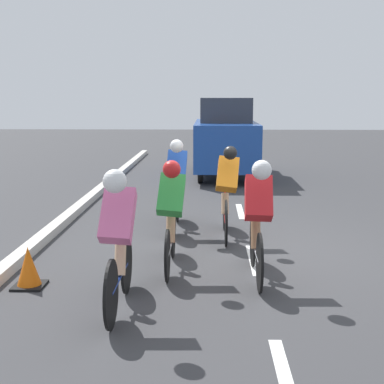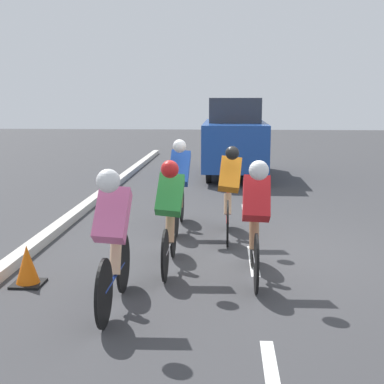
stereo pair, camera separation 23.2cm
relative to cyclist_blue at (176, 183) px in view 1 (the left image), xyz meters
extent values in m
plane|color=#38383A|center=(-1.17, 1.38, -0.81)|extent=(60.00, 60.00, 0.00)
cube|color=white|center=(-1.17, 4.85, -0.80)|extent=(0.12, 1.40, 0.01)
cube|color=white|center=(-1.17, 1.65, -0.80)|extent=(0.12, 1.40, 0.01)
cube|color=white|center=(-1.17, -1.55, -0.80)|extent=(0.12, 1.40, 0.01)
cube|color=beige|center=(2.03, 1.65, -0.74)|extent=(0.20, 28.10, 0.14)
cylinder|color=black|center=(0.01, -0.60, -0.46)|extent=(0.03, 0.70, 0.70)
cylinder|color=black|center=(0.01, 0.45, -0.46)|extent=(0.03, 0.70, 0.70)
cylinder|color=#B7B7BC|center=(0.01, -0.08, -0.46)|extent=(0.04, 1.05, 0.04)
cylinder|color=#B7B7BC|center=(0.01, -0.26, -0.25)|extent=(0.04, 0.04, 0.42)
cylinder|color=green|center=(0.01, -0.13, -0.36)|extent=(0.07, 0.07, 0.16)
cylinder|color=#9E704C|center=(0.01, -0.15, -0.28)|extent=(0.12, 0.23, 0.36)
cube|color=blue|center=(-0.01, 0.02, 0.25)|extent=(0.36, 0.50, 0.61)
sphere|color=white|center=(-0.03, 0.24, 0.64)|extent=(0.22, 0.22, 0.22)
cylinder|color=black|center=(-0.05, 1.55, -0.48)|extent=(0.03, 0.64, 0.64)
cylinder|color=black|center=(-0.05, 2.56, -0.48)|extent=(0.03, 0.64, 0.64)
cylinder|color=#B7B7BC|center=(-0.05, 2.06, -0.48)|extent=(0.04, 1.01, 0.04)
cylinder|color=#B7B7BC|center=(-0.05, 1.88, -0.27)|extent=(0.04, 0.04, 0.42)
cylinder|color=white|center=(-0.05, 2.01, -0.38)|extent=(0.07, 0.07, 0.16)
cylinder|color=tan|center=(-0.05, 1.98, -0.30)|extent=(0.12, 0.23, 0.36)
cube|color=green|center=(-0.07, 2.16, 0.19)|extent=(0.37, 0.46, 0.57)
sphere|color=red|center=(-0.09, 2.38, 0.55)|extent=(0.22, 0.22, 0.22)
cylinder|color=black|center=(-1.14, 1.90, -0.46)|extent=(0.03, 0.69, 0.69)
cylinder|color=black|center=(-1.14, 2.89, -0.46)|extent=(0.03, 0.69, 0.69)
cylinder|color=#B7B7BC|center=(-1.14, 2.40, -0.46)|extent=(0.04, 0.99, 0.04)
cylinder|color=#B7B7BC|center=(-1.14, 2.23, -0.25)|extent=(0.04, 0.04, 0.42)
cylinder|color=#1999D8|center=(-1.14, 2.35, -0.36)|extent=(0.07, 0.07, 0.16)
cylinder|color=#9E704C|center=(-1.14, 2.32, -0.28)|extent=(0.12, 0.23, 0.36)
cube|color=red|center=(-1.15, 2.50, 0.22)|extent=(0.34, 0.47, 0.56)
sphere|color=white|center=(-1.15, 2.72, 0.59)|extent=(0.23, 0.23, 0.23)
cylinder|color=black|center=(-0.81, -0.08, -0.45)|extent=(0.03, 0.71, 0.71)
cylinder|color=black|center=(-0.81, 0.96, -0.45)|extent=(0.03, 0.71, 0.71)
cylinder|color=red|center=(-0.81, 0.44, -0.45)|extent=(0.04, 1.04, 0.04)
cylinder|color=red|center=(-0.81, 0.26, -0.24)|extent=(0.04, 0.04, 0.42)
cylinder|color=white|center=(-0.81, 0.39, -0.35)|extent=(0.07, 0.07, 0.16)
cylinder|color=#DBAD84|center=(-0.81, 0.36, -0.27)|extent=(0.12, 0.23, 0.36)
cube|color=orange|center=(-0.84, 0.54, 0.23)|extent=(0.38, 0.47, 0.58)
sphere|color=black|center=(-0.87, 0.76, 0.59)|extent=(0.21, 0.21, 0.21)
cylinder|color=black|center=(0.39, 2.96, -0.46)|extent=(0.03, 0.69, 0.69)
cylinder|color=black|center=(0.39, 3.94, -0.46)|extent=(0.03, 0.69, 0.69)
cylinder|color=navy|center=(0.39, 3.45, -0.46)|extent=(0.04, 0.98, 0.04)
cylinder|color=navy|center=(0.39, 3.28, -0.25)|extent=(0.04, 0.04, 0.42)
cylinder|color=#1999D8|center=(0.39, 3.40, -0.36)|extent=(0.07, 0.07, 0.16)
cylinder|color=#DBAD84|center=(0.39, 3.37, -0.28)|extent=(0.12, 0.23, 0.36)
cube|color=pink|center=(0.37, 3.55, 0.24)|extent=(0.35, 0.48, 0.59)
sphere|color=white|center=(0.36, 3.77, 0.62)|extent=(0.23, 0.23, 0.23)
cylinder|color=black|center=(-1.68, -5.11, -0.49)|extent=(0.14, 0.64, 0.64)
cylinder|color=black|center=(-0.32, -5.11, -0.49)|extent=(0.14, 0.64, 0.64)
cylinder|color=black|center=(-1.68, -7.68, -0.49)|extent=(0.14, 0.64, 0.64)
cylinder|color=black|center=(-0.32, -7.68, -0.49)|extent=(0.14, 0.64, 0.64)
cube|color=#1E479E|center=(-1.00, -6.40, 0.12)|extent=(1.70, 4.15, 1.22)
cube|color=#2D333D|center=(-1.00, -6.60, 1.07)|extent=(1.39, 2.28, 0.67)
cube|color=black|center=(1.58, 2.82, -0.79)|extent=(0.36, 0.36, 0.03)
cone|color=orange|center=(1.58, 2.82, -0.55)|extent=(0.28, 0.28, 0.46)
camera|label=1|loc=(-0.55, 8.82, 1.42)|focal=50.00mm
camera|label=2|loc=(-0.78, 8.81, 1.42)|focal=50.00mm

